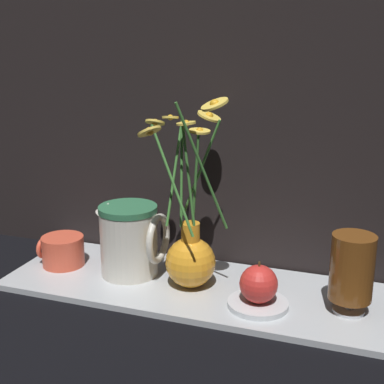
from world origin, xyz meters
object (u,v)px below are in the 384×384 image
vase_with_flowers (192,251)px  orange_fruit (259,284)px  yellow_mug (63,250)px  ceramic_pitcher (130,237)px  tea_glass (352,269)px

vase_with_flowers → orange_fruit: size_ratio=4.87×
yellow_mug → ceramic_pitcher: bearing=1.7°
vase_with_flowers → yellow_mug: (-0.30, 0.01, -0.04)m
yellow_mug → tea_glass: bearing=-1.5°
yellow_mug → tea_glass: (0.59, -0.02, 0.05)m
vase_with_flowers → tea_glass: vase_with_flowers is taller
tea_glass → yellow_mug: bearing=178.5°
vase_with_flowers → ceramic_pitcher: size_ratio=2.40×
vase_with_flowers → ceramic_pitcher: bearing=174.3°
yellow_mug → orange_fruit: (0.44, -0.05, 0.01)m
ceramic_pitcher → orange_fruit: 0.29m
orange_fruit → vase_with_flowers: bearing=164.2°
vase_with_flowers → yellow_mug: bearing=178.2°
yellow_mug → orange_fruit: bearing=-6.4°
tea_glass → orange_fruit: size_ratio=1.87×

